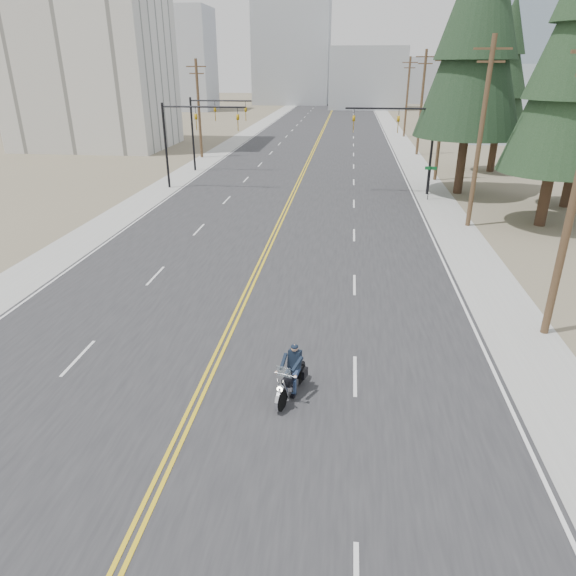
# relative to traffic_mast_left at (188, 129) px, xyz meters

# --- Properties ---
(ground_plane) EXTENTS (400.00, 400.00, 0.00)m
(ground_plane) POSITION_rel_traffic_mast_left_xyz_m (8.98, -32.00, -4.94)
(ground_plane) COLOR #776D56
(ground_plane) RESTS_ON ground
(road) EXTENTS (20.00, 200.00, 0.01)m
(road) POSITION_rel_traffic_mast_left_xyz_m (8.98, 38.00, -4.93)
(road) COLOR #303033
(road) RESTS_ON ground
(sidewalk_left) EXTENTS (3.00, 200.00, 0.01)m
(sidewalk_left) POSITION_rel_traffic_mast_left_xyz_m (-2.52, 38.00, -4.93)
(sidewalk_left) COLOR #A5A5A0
(sidewalk_left) RESTS_ON ground
(sidewalk_right) EXTENTS (3.00, 200.00, 0.01)m
(sidewalk_right) POSITION_rel_traffic_mast_left_xyz_m (20.48, 38.00, -4.93)
(sidewalk_right) COLOR #A5A5A0
(sidewalk_right) RESTS_ON ground
(traffic_mast_left) EXTENTS (7.10, 0.26, 7.00)m
(traffic_mast_left) POSITION_rel_traffic_mast_left_xyz_m (0.00, 0.00, 0.00)
(traffic_mast_left) COLOR black
(traffic_mast_left) RESTS_ON ground
(traffic_mast_right) EXTENTS (7.10, 0.26, 7.00)m
(traffic_mast_right) POSITION_rel_traffic_mast_left_xyz_m (17.95, 0.00, 0.00)
(traffic_mast_right) COLOR black
(traffic_mast_right) RESTS_ON ground
(traffic_mast_far) EXTENTS (6.10, 0.26, 7.00)m
(traffic_mast_far) POSITION_rel_traffic_mast_left_xyz_m (-0.33, 8.00, -0.06)
(traffic_mast_far) COLOR black
(traffic_mast_far) RESTS_ON ground
(street_sign) EXTENTS (0.90, 0.06, 2.62)m
(street_sign) POSITION_rel_traffic_mast_left_xyz_m (19.78, -2.00, -3.13)
(street_sign) COLOR black
(street_sign) RESTS_ON ground
(utility_pole_a) EXTENTS (2.20, 0.30, 11.00)m
(utility_pole_a) POSITION_rel_traffic_mast_left_xyz_m (21.48, -24.00, 0.79)
(utility_pole_a) COLOR brown
(utility_pole_a) RESTS_ON ground
(utility_pole_b) EXTENTS (2.20, 0.30, 11.50)m
(utility_pole_b) POSITION_rel_traffic_mast_left_xyz_m (21.48, -9.00, 1.05)
(utility_pole_b) COLOR brown
(utility_pole_b) RESTS_ON ground
(utility_pole_c) EXTENTS (2.20, 0.30, 11.00)m
(utility_pole_c) POSITION_rel_traffic_mast_left_xyz_m (21.48, 6.00, 0.79)
(utility_pole_c) COLOR brown
(utility_pole_c) RESTS_ON ground
(utility_pole_d) EXTENTS (2.20, 0.30, 11.50)m
(utility_pole_d) POSITION_rel_traffic_mast_left_xyz_m (21.48, 21.00, 1.05)
(utility_pole_d) COLOR brown
(utility_pole_d) RESTS_ON ground
(utility_pole_e) EXTENTS (2.20, 0.30, 11.00)m
(utility_pole_e) POSITION_rel_traffic_mast_left_xyz_m (21.48, 38.00, 0.79)
(utility_pole_e) COLOR brown
(utility_pole_e) RESTS_ON ground
(utility_pole_left) EXTENTS (2.20, 0.30, 10.50)m
(utility_pole_left) POSITION_rel_traffic_mast_left_xyz_m (-3.52, 16.00, 0.54)
(utility_pole_left) COLOR brown
(utility_pole_left) RESTS_ON ground
(apartment_block) EXTENTS (18.00, 14.00, 30.00)m
(apartment_block) POSITION_rel_traffic_mast_left_xyz_m (-19.02, 23.00, 10.06)
(apartment_block) COLOR silver
(apartment_block) RESTS_ON ground
(glass_building) EXTENTS (24.00, 16.00, 20.00)m
(glass_building) POSITION_rel_traffic_mast_left_xyz_m (40.98, 38.00, 5.06)
(glass_building) COLOR #9EB5CC
(glass_building) RESTS_ON ground
(haze_bldg_a) EXTENTS (14.00, 12.00, 22.00)m
(haze_bldg_a) POSITION_rel_traffic_mast_left_xyz_m (-26.02, 83.00, 6.06)
(haze_bldg_a) COLOR #B7BCC6
(haze_bldg_a) RESTS_ON ground
(haze_bldg_b) EXTENTS (18.00, 14.00, 14.00)m
(haze_bldg_b) POSITION_rel_traffic_mast_left_xyz_m (16.98, 93.00, 2.06)
(haze_bldg_b) COLOR #ADB2B7
(haze_bldg_b) RESTS_ON ground
(haze_bldg_c) EXTENTS (16.00, 12.00, 18.00)m
(haze_bldg_c) POSITION_rel_traffic_mast_left_xyz_m (48.98, 78.00, 4.06)
(haze_bldg_c) COLOR #B7BCC6
(haze_bldg_c) RESTS_ON ground
(haze_bldg_d) EXTENTS (20.00, 15.00, 26.00)m
(haze_bldg_d) POSITION_rel_traffic_mast_left_xyz_m (-3.02, 108.00, 8.06)
(haze_bldg_d) COLOR #ADB2B7
(haze_bldg_d) RESTS_ON ground
(haze_bldg_e) EXTENTS (14.00, 14.00, 12.00)m
(haze_bldg_e) POSITION_rel_traffic_mast_left_xyz_m (33.98, 118.00, 1.06)
(haze_bldg_e) COLOR #B7BCC6
(haze_bldg_e) RESTS_ON ground
(haze_bldg_f) EXTENTS (12.00, 12.00, 16.00)m
(haze_bldg_f) POSITION_rel_traffic_mast_left_xyz_m (-41.02, 98.00, 3.06)
(haze_bldg_f) COLOR #ADB2B7
(haze_bldg_f) RESTS_ON ground
(motorcyclist) EXTENTS (1.51, 2.38, 1.73)m
(motorcyclist) POSITION_rel_traffic_mast_left_xyz_m (11.91, -29.38, -4.07)
(motorcyclist) COLOR black
(motorcyclist) RESTS_ON ground
(conifer_near) EXTENTS (6.72, 6.72, 17.78)m
(conifer_near) POSITION_rel_traffic_mast_left_xyz_m (26.27, -8.31, 5.27)
(conifer_near) COLOR #382619
(conifer_near) RESTS_ON ground
(conifer_tall) EXTENTS (8.24, 8.24, 22.89)m
(conifer_tall) POSITION_rel_traffic_mast_left_xyz_m (22.57, 0.77, 8.21)
(conifer_tall) COLOR #382619
(conifer_tall) RESTS_ON ground
(conifer_far) EXTENTS (5.90, 5.90, 15.81)m
(conifer_far) POSITION_rel_traffic_mast_left_xyz_m (27.61, 10.91, 4.13)
(conifer_far) COLOR #382619
(conifer_far) RESTS_ON ground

